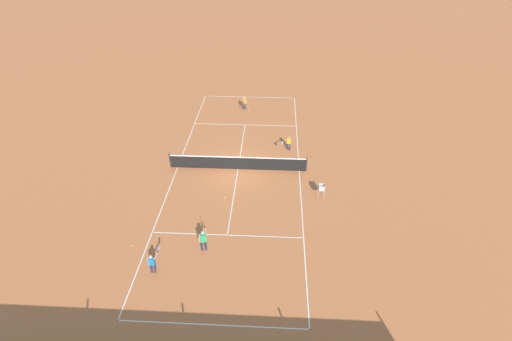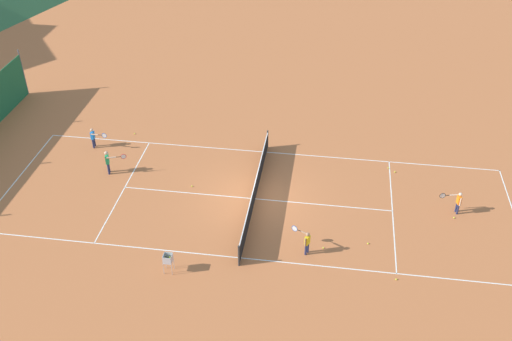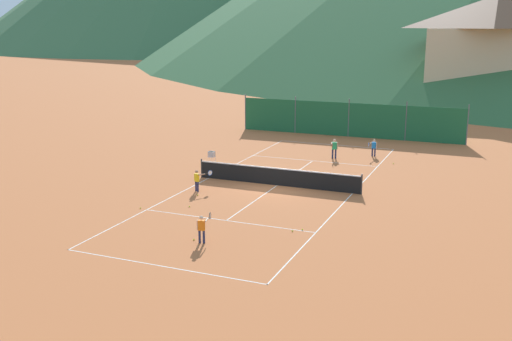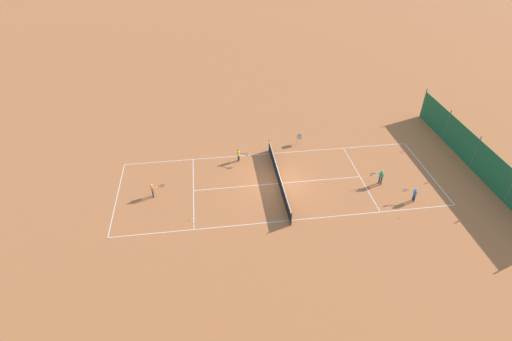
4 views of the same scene
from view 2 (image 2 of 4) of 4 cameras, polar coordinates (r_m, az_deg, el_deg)
ground_plane at (r=28.33m, az=-0.09°, el=-2.71°), size 600.00×600.00×0.00m
court_line_markings at (r=28.33m, az=-0.09°, el=-2.71°), size 8.25×23.85×0.01m
tennis_net at (r=28.03m, az=-0.09°, el=-1.90°), size 9.18×0.08×1.06m
player_near_service at (r=25.11m, az=4.81°, el=-6.69°), size 0.73×0.84×1.12m
player_far_service at (r=32.84m, az=-15.21°, el=3.14°), size 0.40×0.96×1.14m
player_far_baseline at (r=28.60m, az=18.65°, el=-2.78°), size 0.38×1.00×1.13m
player_near_baseline at (r=30.52m, az=-13.88°, el=0.93°), size 0.42×1.10×1.29m
tennis_ball_alley_right at (r=25.80m, az=6.43°, el=-7.33°), size 0.07×0.07×0.07m
tennis_ball_mid_court at (r=33.85m, az=-11.48°, el=3.46°), size 0.07×0.07×0.07m
tennis_ball_by_net_right at (r=28.62m, az=18.34°, el=-4.29°), size 0.07×0.07×0.07m
tennis_ball_alley_left at (r=26.29m, az=10.63°, el=-6.85°), size 0.07×0.07×0.07m
tennis_ball_service_box at (r=31.10m, az=12.48°, el=0.25°), size 0.07×0.07×0.07m
tennis_ball_by_net_left at (r=30.87m, az=13.09°, el=-0.14°), size 0.07×0.07×0.07m
tennis_ball_near_corner at (r=29.25m, az=-6.11°, el=-1.50°), size 0.07×0.07×0.07m
tennis_ball_far_corner at (r=24.93m, az=13.21°, el=-10.06°), size 0.07×0.07×0.07m
ball_hopper at (r=24.46m, az=-8.40°, el=-8.38°), size 0.36×0.36×0.89m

